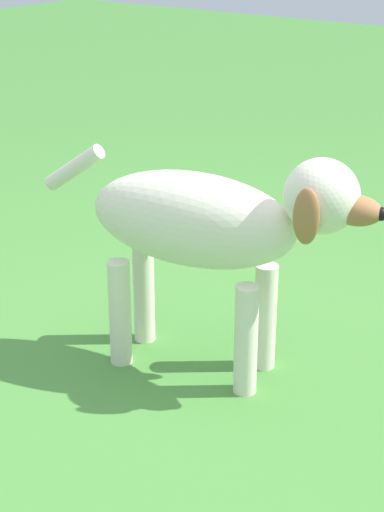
# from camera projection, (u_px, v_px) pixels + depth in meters

# --- Properties ---
(ground) EXTENTS (14.00, 14.00, 0.00)m
(ground) POSITION_uv_depth(u_px,v_px,m) (199.00, 417.00, 2.16)
(ground) COLOR #478438
(dog) EXTENTS (0.35, 0.96, 0.66)m
(dog) POSITION_uv_depth(u_px,v_px,m) (212.00, 226.00, 2.21)
(dog) COLOR silver
(dog) RESTS_ON ground
(tennis_ball_2) EXTENTS (0.07, 0.07, 0.07)m
(tennis_ball_2) POSITION_uv_depth(u_px,v_px,m) (237.00, 254.00, 3.06)
(tennis_ball_2) COLOR #C5DC30
(tennis_ball_2) RESTS_ON ground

